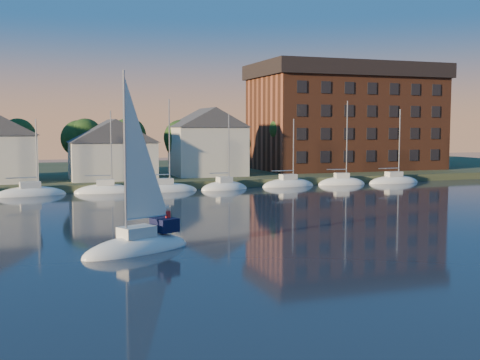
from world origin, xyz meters
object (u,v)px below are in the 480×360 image
condo_block (346,116)px  clubhouse_centre (112,149)px  hero_sailboat (139,243)px  clubhouse_east (208,141)px

condo_block → clubhouse_centre: bearing=-168.8°
clubhouse_centre → condo_block: (40.00, 7.95, 4.66)m
condo_block → hero_sailboat: (-44.13, -51.42, -9.25)m
clubhouse_east → hero_sailboat: (-18.13, -45.47, -5.45)m
clubhouse_centre → clubhouse_east: clubhouse_east is taller
condo_block → hero_sailboat: condo_block is taller
clubhouse_east → clubhouse_centre: bearing=-171.9°
clubhouse_centre → hero_sailboat: 43.90m
clubhouse_east → hero_sailboat: bearing=-111.7°
clubhouse_centre → condo_block: condo_block is taller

